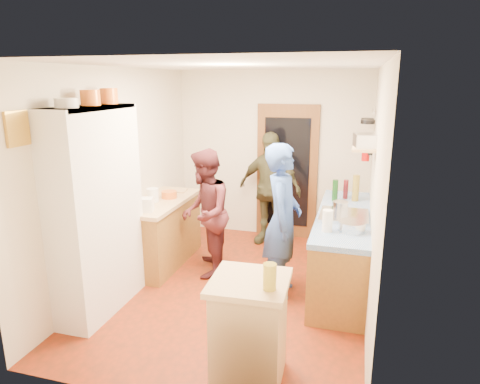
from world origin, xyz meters
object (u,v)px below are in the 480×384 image
at_px(person_back, 270,189).
at_px(island_base, 249,333).
at_px(right_counter_base, 342,251).
at_px(hutch_body, 97,212).
at_px(person_left, 207,212).
at_px(person_hob, 285,222).

bearing_deg(person_back, island_base, -66.46).
height_order(right_counter_base, island_base, island_base).
xyz_separation_m(right_counter_base, island_base, (-0.65, -2.02, 0.01)).
xyz_separation_m(hutch_body, person_left, (0.81, 1.16, -0.28)).
xyz_separation_m(person_left, person_back, (0.55, 1.25, 0.04)).
xyz_separation_m(hutch_body, island_base, (1.85, -0.72, -0.67)).
distance_m(hutch_body, person_left, 1.44).
bearing_deg(person_left, hutch_body, -50.52).
distance_m(right_counter_base, person_back, 1.65).
bearing_deg(person_hob, person_left, 69.19).
bearing_deg(person_hob, island_base, 175.79).
relative_size(right_counter_base, person_hob, 1.23).
bearing_deg(person_hob, right_counter_base, -57.55).
height_order(person_hob, person_left, person_hob).
bearing_deg(person_left, person_hob, 57.40).
height_order(island_base, person_hob, person_hob).
bearing_deg(island_base, hutch_body, 158.78).
relative_size(person_hob, person_back, 1.04).
distance_m(hutch_body, island_base, 2.10).
xyz_separation_m(hutch_body, right_counter_base, (2.50, 1.30, -0.68)).
distance_m(right_counter_base, island_base, 2.12).
xyz_separation_m(person_hob, person_back, (-0.51, 1.57, -0.03)).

